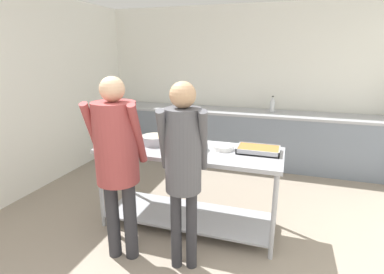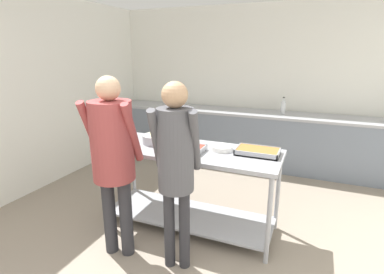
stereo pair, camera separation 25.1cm
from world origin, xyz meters
TOP-DOWN VIEW (x-y plane):
  - wall_rear at (0.00, 4.28)m, footprint 5.06×0.06m
  - wall_left at (-2.50, 2.14)m, footprint 0.06×4.40m
  - back_counter at (-0.00, 3.91)m, footprint 4.90×0.65m
  - serving_counter at (-0.14, 1.71)m, footprint 1.91×0.71m
  - broccoli_bowl at (-0.93, 1.59)m, footprint 0.25×0.25m
  - sauce_pan at (-0.56, 1.75)m, footprint 0.42×0.28m
  - serving_tray_vegetables at (-0.13, 1.61)m, footprint 0.36×0.31m
  - plate_stack at (0.20, 1.80)m, footprint 0.23×0.23m
  - serving_tray_roast at (0.55, 1.82)m, footprint 0.42×0.27m
  - guest_serving_left at (0.02, 1.07)m, footprint 0.46×0.40m
  - guest_serving_right at (-0.57, 1.02)m, footprint 0.51×0.39m
  - water_bottle at (0.55, 3.96)m, footprint 0.08×0.08m

SIDE VIEW (x-z plane):
  - back_counter at x=0.00m, z-range 0.00..0.91m
  - serving_counter at x=-0.14m, z-range 0.16..1.06m
  - plate_stack at x=0.20m, z-range 0.90..0.95m
  - serving_tray_roast at x=0.55m, z-range 0.90..0.95m
  - serving_tray_vegetables at x=-0.13m, z-range 0.90..0.95m
  - broccoli_bowl at x=-0.93m, z-range 0.89..1.00m
  - sauce_pan at x=-0.56m, z-range 0.91..1.00m
  - water_bottle at x=0.55m, z-range 0.90..1.17m
  - guest_serving_right at x=-0.57m, z-range 0.20..1.88m
  - guest_serving_left at x=0.02m, z-range 0.21..1.87m
  - wall_rear at x=0.00m, z-range 0.00..2.65m
  - wall_left at x=-2.50m, z-range 0.00..2.65m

